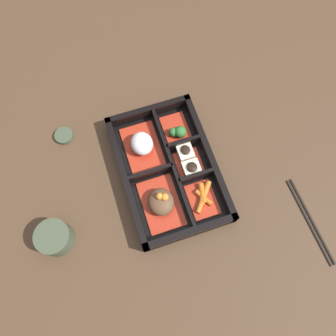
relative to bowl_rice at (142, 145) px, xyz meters
name	(u,v)px	position (x,y,z in m)	size (l,w,h in m)	color
ground_plane	(168,172)	(-0.07, -0.04, -0.03)	(3.00, 3.00, 0.00)	#4C3523
bento_base	(168,171)	(-0.07, -0.04, -0.02)	(0.33, 0.22, 0.01)	black
bento_rim	(169,168)	(-0.07, -0.04, -0.01)	(0.33, 0.22, 0.04)	black
bowl_stew	(161,202)	(-0.15, 0.00, 0.00)	(0.13, 0.08, 0.05)	#B22D19
bowl_rice	(142,145)	(0.00, 0.00, 0.00)	(0.13, 0.08, 0.05)	#B22D19
bowl_carrots	(203,198)	(-0.16, -0.09, -0.01)	(0.09, 0.06, 0.02)	#B22D19
bowl_tofu	(189,161)	(-0.07, -0.09, -0.01)	(0.09, 0.06, 0.03)	#B22D19
bowl_greens	(178,131)	(0.01, -0.09, -0.01)	(0.08, 0.06, 0.03)	#B22D19
tea_cup	(55,238)	(-0.15, 0.24, 0.00)	(0.08, 0.08, 0.05)	#424C38
chopsticks	(310,221)	(-0.29, -0.31, -0.03)	(0.21, 0.02, 0.01)	black
sauce_dish	(64,136)	(0.09, 0.17, -0.02)	(0.04, 0.04, 0.01)	#424C38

